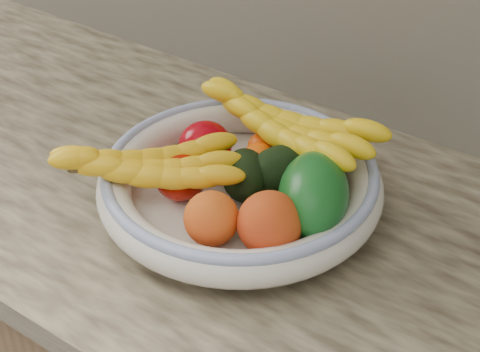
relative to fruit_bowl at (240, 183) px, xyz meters
name	(u,v)px	position (x,y,z in m)	size (l,w,h in m)	color
fruit_bowl	(240,183)	(0.00, 0.00, 0.00)	(0.39, 0.39, 0.08)	silver
clementine_back_left	(263,147)	(-0.02, 0.08, 0.01)	(0.05, 0.05, 0.04)	#E04D04
clementine_back_right	(295,143)	(0.01, 0.12, 0.01)	(0.05, 0.05, 0.05)	#F85F05
clementine_back_mid	(260,160)	(0.00, 0.05, 0.01)	(0.05, 0.05, 0.05)	#FF5E05
tomato_left	(205,145)	(-0.08, 0.03, 0.01)	(0.08, 0.08, 0.07)	#9E000A
tomato_near_left	(181,177)	(-0.06, -0.05, 0.01)	(0.07, 0.07, 0.06)	#AD0C00
avocado_center	(245,175)	(0.01, 0.00, 0.02)	(0.06, 0.09, 0.06)	black
avocado_right	(283,171)	(0.04, 0.04, 0.02)	(0.07, 0.10, 0.07)	black
green_mango	(313,195)	(0.11, 0.00, 0.03)	(0.09, 0.14, 0.10)	#0E4F17
peach_front	(211,218)	(0.03, -0.10, 0.02)	(0.07, 0.07, 0.07)	orange
peach_right	(270,223)	(0.09, -0.07, 0.02)	(0.08, 0.08, 0.08)	orange
banana_bunch_back	(283,131)	(0.01, 0.09, 0.04)	(0.31, 0.11, 0.09)	yellow
banana_bunch_front	(148,171)	(-0.09, -0.08, 0.03)	(0.26, 0.11, 0.07)	yellow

